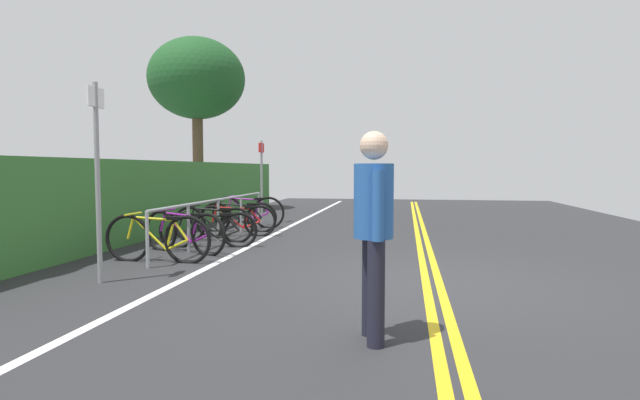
% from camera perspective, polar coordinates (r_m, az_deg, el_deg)
% --- Properties ---
extents(ground_plane, '(33.73, 11.66, 0.05)m').
position_cam_1_polar(ground_plane, '(6.39, 12.69, -9.41)').
color(ground_plane, '#2B2B2D').
extents(centre_line_yellow_inner, '(30.36, 0.10, 0.00)m').
position_cam_1_polar(centre_line_yellow_inner, '(6.39, 13.41, -9.17)').
color(centre_line_yellow_inner, gold).
rests_on(centre_line_yellow_inner, ground_plane).
extents(centre_line_yellow_outer, '(30.36, 0.10, 0.00)m').
position_cam_1_polar(centre_line_yellow_outer, '(6.38, 11.96, -9.17)').
color(centre_line_yellow_outer, gold).
rests_on(centre_line_yellow_outer, ground_plane).
extents(bike_lane_stripe_white, '(30.36, 0.12, 0.00)m').
position_cam_1_polar(bike_lane_stripe_white, '(6.95, -14.06, -8.15)').
color(bike_lane_stripe_white, white).
rests_on(bike_lane_stripe_white, ground_plane).
extents(bike_rack, '(5.48, 0.05, 0.82)m').
position_cam_1_polar(bike_rack, '(9.90, -11.50, -1.09)').
color(bike_rack, '#9EA0A5').
rests_on(bike_rack, ground_plane).
extents(bicycle_0, '(0.46, 1.71, 0.76)m').
position_cam_1_polar(bicycle_0, '(7.90, -18.01, -4.18)').
color(bicycle_0, black).
rests_on(bicycle_0, ground_plane).
extents(bicycle_1, '(0.67, 1.70, 0.74)m').
position_cam_1_polar(bicycle_1, '(8.65, -15.23, -3.54)').
color(bicycle_1, black).
rests_on(bicycle_1, ground_plane).
extents(bicycle_2, '(0.51, 1.73, 0.68)m').
position_cam_1_polar(bicycle_2, '(9.14, -12.57, -3.31)').
color(bicycle_2, black).
rests_on(bicycle_2, ground_plane).
extents(bicycle_3, '(0.46, 1.69, 0.72)m').
position_cam_1_polar(bicycle_3, '(9.89, -12.10, -2.68)').
color(bicycle_3, black).
rests_on(bicycle_3, ground_plane).
extents(bicycle_4, '(0.57, 1.61, 0.70)m').
position_cam_1_polar(bicycle_4, '(10.50, -9.49, -2.35)').
color(bicycle_4, black).
rests_on(bicycle_4, ground_plane).
extents(bicycle_5, '(0.46, 1.71, 0.71)m').
position_cam_1_polar(bicycle_5, '(11.28, -9.22, -1.91)').
color(bicycle_5, black).
rests_on(bicycle_5, ground_plane).
extents(bicycle_6, '(0.46, 1.78, 0.79)m').
position_cam_1_polar(bicycle_6, '(12.03, -8.20, -1.37)').
color(bicycle_6, black).
rests_on(bicycle_6, ground_plane).
extents(pedestrian, '(0.48, 0.32, 1.70)m').
position_cam_1_polar(pedestrian, '(4.05, 6.10, -2.41)').
color(pedestrian, '#1E1E2D').
rests_on(pedestrian, ground_plane).
extents(sign_post_near, '(0.36, 0.06, 2.44)m').
position_cam_1_polar(sign_post_near, '(6.66, -24.03, 3.76)').
color(sign_post_near, gray).
rests_on(sign_post_near, ground_plane).
extents(sign_post_far, '(0.36, 0.06, 2.11)m').
position_cam_1_polar(sign_post_far, '(12.89, -6.67, 3.02)').
color(sign_post_far, gray).
rests_on(sign_post_far, ground_plane).
extents(hedge_backdrop, '(14.43, 1.21, 1.57)m').
position_cam_1_polar(hedge_backdrop, '(12.09, -17.83, 0.49)').
color(hedge_backdrop, '#387533').
rests_on(hedge_backdrop, ground_plane).
extents(tree_mid, '(3.19, 3.19, 5.74)m').
position_cam_1_polar(tree_mid, '(17.63, -13.84, 13.15)').
color(tree_mid, brown).
rests_on(tree_mid, ground_plane).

